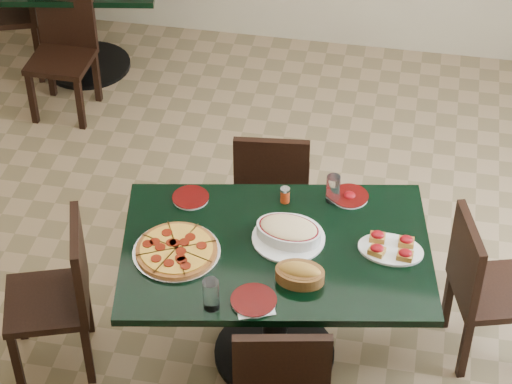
% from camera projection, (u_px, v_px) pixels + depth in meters
% --- Properties ---
extents(floor, '(5.50, 5.50, 0.00)m').
position_uv_depth(floor, '(237.00, 303.00, 5.38)').
color(floor, '#81684A').
rests_on(floor, ground).
extents(main_table, '(1.58, 1.16, 0.75)m').
position_uv_depth(main_table, '(276.00, 275.00, 4.74)').
color(main_table, black).
rests_on(main_table, floor).
extents(back_table, '(1.24, 0.99, 0.75)m').
position_uv_depth(back_table, '(80.00, 2.00, 6.84)').
color(back_table, black).
rests_on(back_table, floor).
extents(chair_far, '(0.44, 0.44, 0.85)m').
position_uv_depth(chair_far, '(272.00, 185.00, 5.41)').
color(chair_far, black).
rests_on(chair_far, floor).
extents(chair_right, '(0.49, 0.49, 0.85)m').
position_uv_depth(chair_right, '(482.00, 283.00, 4.84)').
color(chair_right, black).
rests_on(chair_right, floor).
extents(chair_left, '(0.51, 0.51, 0.86)m').
position_uv_depth(chair_left, '(62.00, 290.00, 4.79)').
color(chair_left, black).
rests_on(chair_left, floor).
extents(back_chair_near, '(0.40, 0.40, 0.84)m').
position_uv_depth(back_chair_near, '(64.00, 46.00, 6.52)').
color(back_chair_near, black).
rests_on(back_chair_near, floor).
extents(back_chair_left, '(0.57, 0.57, 0.97)m').
position_uv_depth(back_chair_left, '(17.00, 0.00, 6.82)').
color(back_chair_left, black).
rests_on(back_chair_left, floor).
extents(pepperoni_pizza, '(0.41, 0.41, 0.04)m').
position_uv_depth(pepperoni_pizza, '(177.00, 250.00, 4.58)').
color(pepperoni_pizza, silver).
rests_on(pepperoni_pizza, main_table).
extents(lasagna_casserole, '(0.34, 0.34, 0.09)m').
position_uv_depth(lasagna_casserole, '(289.00, 232.00, 4.64)').
color(lasagna_casserole, silver).
rests_on(lasagna_casserole, main_table).
extents(bread_basket, '(0.23, 0.16, 0.09)m').
position_uv_depth(bread_basket, '(300.00, 273.00, 4.44)').
color(bread_basket, brown).
rests_on(bread_basket, main_table).
extents(bruschetta_platter, '(0.32, 0.24, 0.05)m').
position_uv_depth(bruschetta_platter, '(391.00, 247.00, 4.59)').
color(bruschetta_platter, silver).
rests_on(bruschetta_platter, main_table).
extents(side_plate_near, '(0.20, 0.20, 0.02)m').
position_uv_depth(side_plate_near, '(254.00, 300.00, 4.35)').
color(side_plate_near, silver).
rests_on(side_plate_near, main_table).
extents(side_plate_far_r, '(0.19, 0.19, 0.03)m').
position_uv_depth(side_plate_far_r, '(350.00, 196.00, 4.89)').
color(side_plate_far_r, silver).
rests_on(side_plate_far_r, main_table).
extents(side_plate_far_l, '(0.18, 0.18, 0.02)m').
position_uv_depth(side_plate_far_l, '(191.00, 198.00, 4.89)').
color(side_plate_far_l, silver).
rests_on(side_plate_far_l, main_table).
extents(napkin_setting, '(0.21, 0.21, 0.01)m').
position_uv_depth(napkin_setting, '(255.00, 304.00, 4.35)').
color(napkin_setting, white).
rests_on(napkin_setting, main_table).
extents(water_glass_a, '(0.07, 0.07, 0.15)m').
position_uv_depth(water_glass_a, '(333.00, 189.00, 4.84)').
color(water_glass_a, white).
rests_on(water_glass_a, main_table).
extents(water_glass_b, '(0.07, 0.07, 0.15)m').
position_uv_depth(water_glass_b, '(211.00, 295.00, 4.28)').
color(water_glass_b, white).
rests_on(water_glass_b, main_table).
extents(pepper_shaker, '(0.05, 0.05, 0.08)m').
position_uv_depth(pepper_shaker, '(285.00, 195.00, 4.85)').
color(pepper_shaker, '#A92612').
rests_on(pepper_shaker, main_table).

